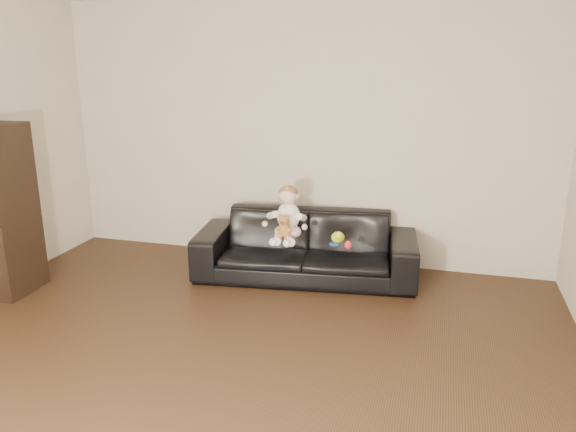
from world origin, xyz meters
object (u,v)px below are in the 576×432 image
(teddy_bear, at_px, (284,227))
(toy_rattle, at_px, (348,246))
(cabinet, at_px, (3,211))
(baby, at_px, (288,216))
(toy_blue_disc, at_px, (335,244))
(toy_green, at_px, (338,237))
(sofa, at_px, (306,246))

(teddy_bear, bearing_deg, toy_rattle, -20.09)
(cabinet, height_order, toy_rattle, cabinet)
(baby, relative_size, teddy_bear, 2.37)
(baby, bearing_deg, cabinet, -176.72)
(toy_blue_disc, bearing_deg, cabinet, -162.19)
(toy_green, distance_m, toy_blue_disc, 0.08)
(sofa, height_order, cabinet, cabinet)
(toy_rattle, bearing_deg, toy_green, 127.99)
(cabinet, height_order, toy_green, cabinet)
(cabinet, xyz_separation_m, teddy_bear, (2.34, 0.78, -0.19))
(teddy_bear, xyz_separation_m, toy_green, (0.46, 0.17, -0.12))
(cabinet, relative_size, toy_blue_disc, 15.57)
(teddy_bear, relative_size, toy_blue_disc, 2.21)
(baby, distance_m, toy_green, 0.50)
(teddy_bear, distance_m, toy_rattle, 0.60)
(baby, relative_size, toy_green, 3.41)
(sofa, bearing_deg, toy_rattle, -35.95)
(sofa, bearing_deg, teddy_bear, -124.10)
(toy_rattle, height_order, toy_blue_disc, toy_rattle)
(toy_blue_disc, bearing_deg, toy_rattle, -34.09)
(teddy_bear, relative_size, toy_green, 1.44)
(sofa, relative_size, baby, 4.10)
(toy_green, bearing_deg, sofa, 163.84)
(teddy_bear, bearing_deg, cabinet, 176.68)
(baby, height_order, teddy_bear, baby)
(toy_rattle, bearing_deg, sofa, 150.80)
(baby, height_order, toy_green, baby)
(toy_blue_disc, bearing_deg, teddy_bear, -165.87)
(sofa, bearing_deg, cabinet, -163.76)
(toy_green, xyz_separation_m, toy_blue_disc, (-0.02, -0.06, -0.04))
(sofa, height_order, toy_blue_disc, sofa)
(cabinet, distance_m, toy_rattle, 3.05)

